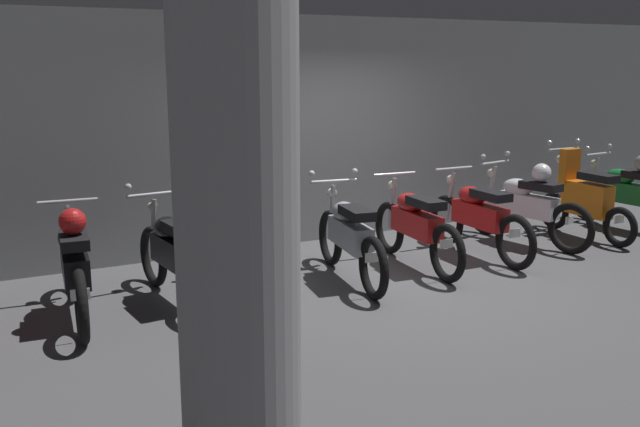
% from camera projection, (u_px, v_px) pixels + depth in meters
% --- Properties ---
extents(ground_plane, '(80.00, 80.00, 0.00)m').
position_uv_depth(ground_plane, '(396.00, 279.00, 7.80)').
color(ground_plane, '#4C4C4F').
extents(back_wall, '(16.50, 0.30, 2.92)m').
position_uv_depth(back_wall, '(310.00, 130.00, 9.29)').
color(back_wall, gray).
rests_on(back_wall, ground).
extents(motorbike_slot_1, '(0.56, 1.95, 1.08)m').
position_uv_depth(motorbike_slot_1, '(75.00, 264.00, 6.52)').
color(motorbike_slot_1, black).
rests_on(motorbike_slot_1, ground).
extents(motorbike_slot_2, '(0.59, 1.95, 1.15)m').
position_uv_depth(motorbike_slot_2, '(175.00, 254.00, 6.95)').
color(motorbike_slot_2, black).
rests_on(motorbike_slot_2, ground).
extents(motorbike_slot_3, '(0.59, 1.68, 1.29)m').
position_uv_depth(motorbike_slot_3, '(260.00, 234.00, 7.45)').
color(motorbike_slot_3, black).
rests_on(motorbike_slot_3, ground).
extents(motorbike_slot_4, '(0.58, 1.94, 1.15)m').
position_uv_depth(motorbike_slot_4, '(349.00, 236.00, 7.68)').
color(motorbike_slot_4, black).
rests_on(motorbike_slot_4, ground).
extents(motorbike_slot_5, '(0.56, 1.95, 1.03)m').
position_uv_depth(motorbike_slot_5, '(416.00, 225.00, 8.19)').
color(motorbike_slot_5, black).
rests_on(motorbike_slot_5, ground).
extents(motorbike_slot_6, '(0.56, 1.95, 1.03)m').
position_uv_depth(motorbike_slot_6, '(478.00, 217.00, 8.63)').
color(motorbike_slot_6, black).
rests_on(motorbike_slot_6, ground).
extents(motorbike_slot_7, '(0.62, 1.93, 1.15)m').
position_uv_depth(motorbike_slot_7, '(527.00, 204.00, 9.20)').
color(motorbike_slot_7, black).
rests_on(motorbike_slot_7, ground).
extents(motorbike_slot_8, '(0.59, 1.68, 1.29)m').
position_uv_depth(motorbike_slot_8, '(584.00, 199.00, 9.54)').
color(motorbike_slot_8, black).
rests_on(motorbike_slot_8, ground).
extents(motorbike_slot_9, '(0.59, 1.95, 1.15)m').
position_uv_depth(motorbike_slot_9, '(628.00, 192.00, 10.03)').
color(motorbike_slot_9, black).
rests_on(motorbike_slot_9, ground).
extents(support_pillar, '(0.59, 0.59, 2.92)m').
position_uv_depth(support_pillar, '(238.00, 256.00, 3.33)').
color(support_pillar, gray).
rests_on(support_pillar, ground).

